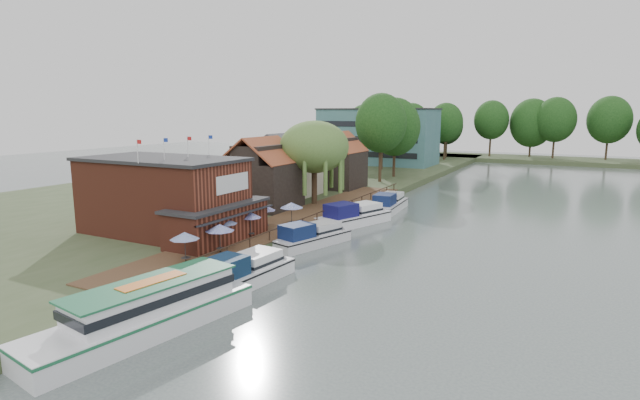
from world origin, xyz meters
The scene contains 28 objects.
ground centered at (0.00, 0.00, 0.00)m, with size 260.00×260.00×0.00m, color #495554.
land_bank centered at (-30.00, 35.00, 0.50)m, with size 50.00×140.00×1.00m, color #384728.
quay_deck centered at (-8.00, 10.00, 1.05)m, with size 6.00×50.00×0.10m, color #47301E.
quay_rail centered at (-5.30, 10.50, 1.50)m, with size 0.20×49.00×1.00m, color black, non-canonical shape.
pub centered at (-14.00, -1.00, 4.65)m, with size 20.00×11.00×7.30m, color maroon, non-canonical shape.
hotel_block centered at (-22.00, 70.00, 7.15)m, with size 25.40×12.40×12.30m, color #38666B, non-canonical shape.
cottage_a centered at (-15.00, 14.00, 5.25)m, with size 8.60×7.60×8.50m, color black, non-canonical shape.
cottage_b centered at (-18.00, 24.00, 5.25)m, with size 9.60×8.60×8.50m, color beige, non-canonical shape.
cottage_c centered at (-14.00, 33.00, 5.25)m, with size 7.60×7.60×8.50m, color black, non-canonical shape.
willow centered at (-10.50, 19.00, 6.21)m, with size 8.60×8.60×10.43m, color #476B2D, non-canonical shape.
umbrella_0 centered at (-7.31, -7.53, 2.29)m, with size 2.24×2.24×2.38m, color navy, non-canonical shape.
umbrella_1 centered at (-6.68, -4.17, 2.29)m, with size 2.41×2.41×2.38m, color #1C2B9C, non-canonical shape.
umbrella_2 centered at (-7.97, -1.92, 2.29)m, with size 2.22×2.22×2.38m, color #1C399C, non-canonical shape.
umbrella_3 centered at (-7.45, 1.15, 2.29)m, with size 2.01×2.01×2.38m, color navy, non-canonical shape.
umbrella_4 centered at (-8.21, 4.62, 2.29)m, with size 2.10×2.10×2.38m, color navy, non-canonical shape.
umbrella_5 centered at (-6.60, 7.00, 2.29)m, with size 2.38×2.38×2.38m, color #1C339C, non-canonical shape.
cruiser_0 centered at (-2.27, -7.06, 1.25)m, with size 3.31×10.23×2.49m, color white, non-canonical shape.
cruiser_1 centered at (-3.12, 4.78, 1.17)m, with size 3.14×9.71×2.35m, color silver, non-canonical shape.
cruiser_2 centered at (-3.18, 14.79, 1.32)m, with size 3.47×10.73×2.63m, color white, non-canonical shape.
cruiser_3 centered at (-2.47, 24.09, 1.24)m, with size 3.28×10.15×2.47m, color white, non-canonical shape.
tour_boat centered at (-2.37, -16.30, 1.50)m, with size 3.87×13.74×3.00m, color silver, non-canonical shape.
swan centered at (-1.53, -11.15, 0.22)m, with size 0.44×0.44×0.44m, color white.
bank_tree_0 centered at (-10.70, 42.23, 8.25)m, with size 8.42×8.42×14.51m, color #143811, non-canonical shape.
bank_tree_1 centered at (-10.92, 49.71, 7.99)m, with size 8.94×8.94×13.98m, color #143811, non-canonical shape.
bank_tree_2 centered at (-16.90, 59.20, 7.56)m, with size 7.29×7.29×13.12m, color #143811, non-canonical shape.
bank_tree_3 centered at (-16.61, 77.37, 7.76)m, with size 7.99×7.99×13.51m, color #143811, non-canonical shape.
bank_tree_4 centered at (-10.90, 85.95, 7.83)m, with size 8.17×8.17×13.66m, color #143811, non-canonical shape.
bank_tree_5 centered at (-12.00, 92.04, 6.86)m, with size 6.45×6.45×11.73m, color #143811, non-canonical shape.
Camera 1 is at (18.93, -35.22, 12.45)m, focal length 28.00 mm.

